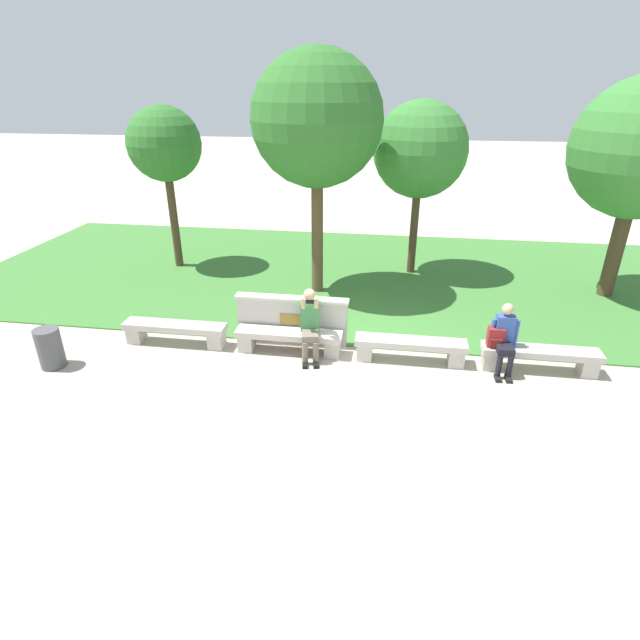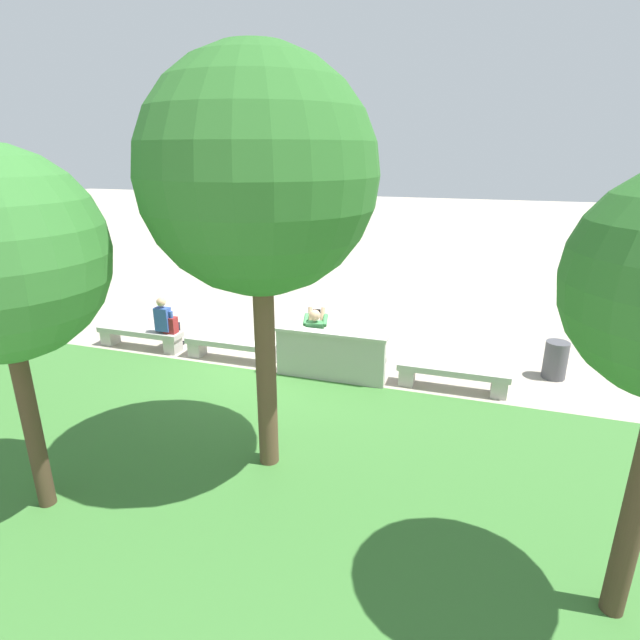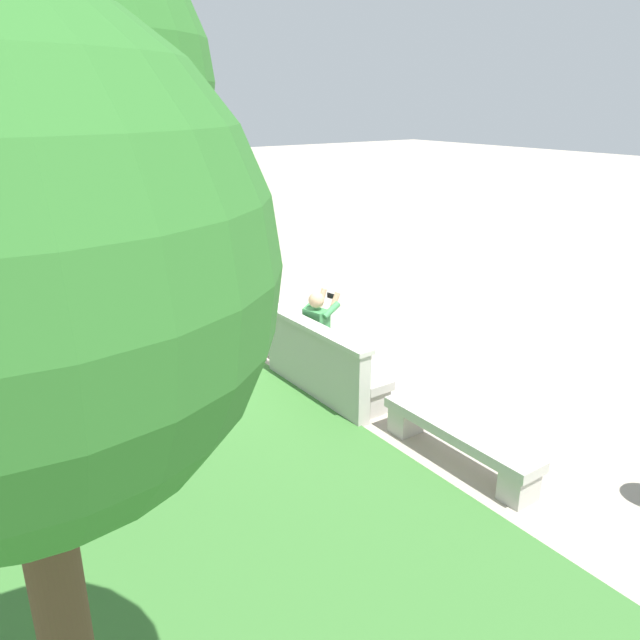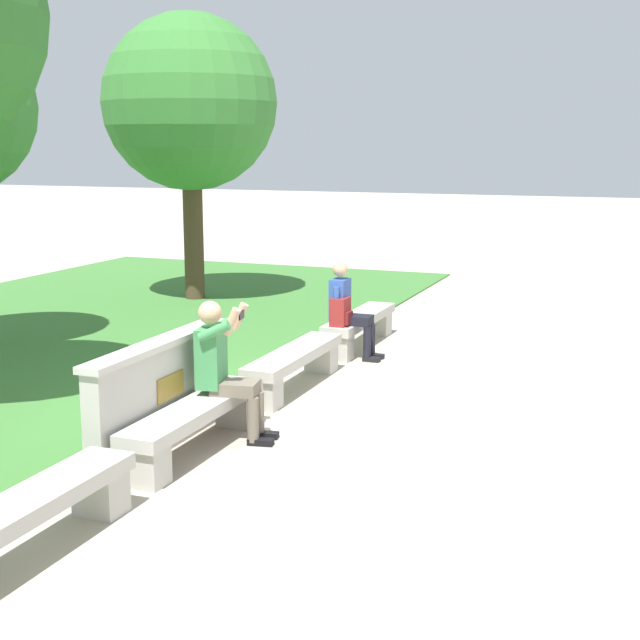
# 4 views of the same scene
# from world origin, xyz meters

# --- Properties ---
(ground_plane) EXTENTS (80.00, 80.00, 0.00)m
(ground_plane) POSITION_xyz_m (0.00, 0.00, 0.00)
(ground_plane) COLOR #B2A593
(bench_main) EXTENTS (2.03, 0.40, 0.45)m
(bench_main) POSITION_xyz_m (-3.42, 0.00, 0.30)
(bench_main) COLOR #B7B2A8
(bench_main) RESTS_ON ground
(bench_near) EXTENTS (2.03, 0.40, 0.45)m
(bench_near) POSITION_xyz_m (-1.14, 0.00, 0.30)
(bench_near) COLOR #B7B2A8
(bench_near) RESTS_ON ground
(bench_mid) EXTENTS (2.03, 0.40, 0.45)m
(bench_mid) POSITION_xyz_m (1.14, 0.00, 0.30)
(bench_mid) COLOR #B7B2A8
(bench_mid) RESTS_ON ground
(bench_far) EXTENTS (2.03, 0.40, 0.45)m
(bench_far) POSITION_xyz_m (3.42, 0.00, 0.30)
(bench_far) COLOR #B7B2A8
(bench_far) RESTS_ON ground
(backrest_wall_with_plaque) EXTENTS (2.19, 0.24, 1.01)m
(backrest_wall_with_plaque) POSITION_xyz_m (-1.14, 0.34, 0.52)
(backrest_wall_with_plaque) COLOR #B7B2A8
(backrest_wall_with_plaque) RESTS_ON ground
(person_photographer) EXTENTS (0.52, 0.77, 1.32)m
(person_photographer) POSITION_xyz_m (-0.72, -0.08, 0.74)
(person_photographer) COLOR black
(person_photographer) RESTS_ON ground
(person_distant) EXTENTS (0.48, 0.68, 1.26)m
(person_distant) POSITION_xyz_m (2.75, -0.07, 0.67)
(person_distant) COLOR black
(person_distant) RESTS_ON ground
(backpack) EXTENTS (0.28, 0.24, 0.43)m
(backpack) POSITION_xyz_m (2.61, -0.02, 0.63)
(backpack) COLOR maroon
(backpack) RESTS_ON bench_far
(tree_behind_wall) EXTENTS (3.00, 3.00, 4.92)m
(tree_behind_wall) POSITION_xyz_m (5.88, 3.93, 3.40)
(tree_behind_wall) COLOR #4C3826
(tree_behind_wall) RESTS_ON ground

